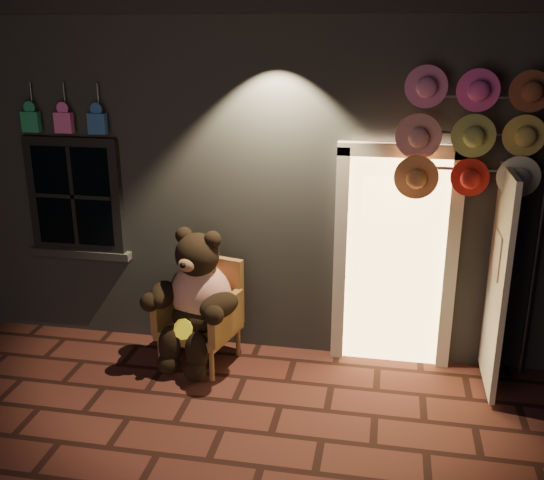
# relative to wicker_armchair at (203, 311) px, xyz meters

# --- Properties ---
(ground) EXTENTS (60.00, 60.00, 0.00)m
(ground) POSITION_rel_wicker_armchair_xyz_m (0.48, -1.14, -0.51)
(ground) COLOR #4E241D
(ground) RESTS_ON ground
(shop_building) EXTENTS (7.30, 5.95, 3.51)m
(shop_building) POSITION_rel_wicker_armchair_xyz_m (0.49, 2.85, 1.22)
(shop_building) COLOR slate
(shop_building) RESTS_ON ground
(wicker_armchair) EXTENTS (0.83, 0.78, 1.03)m
(wicker_armchair) POSITION_rel_wicker_armchair_xyz_m (0.00, 0.00, 0.00)
(wicker_armchair) COLOR #99613B
(wicker_armchair) RESTS_ON ground
(teddy_bear) EXTENTS (0.97, 0.86, 1.37)m
(teddy_bear) POSITION_rel_wicker_armchair_xyz_m (-0.02, -0.13, 0.18)
(teddy_bear) COLOR red
(teddy_bear) RESTS_ON ground
(hat_rack) EXTENTS (1.62, 0.22, 2.86)m
(hat_rack) POSITION_rel_wicker_armchair_xyz_m (2.63, 0.14, 1.77)
(hat_rack) COLOR #59595E
(hat_rack) RESTS_ON ground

